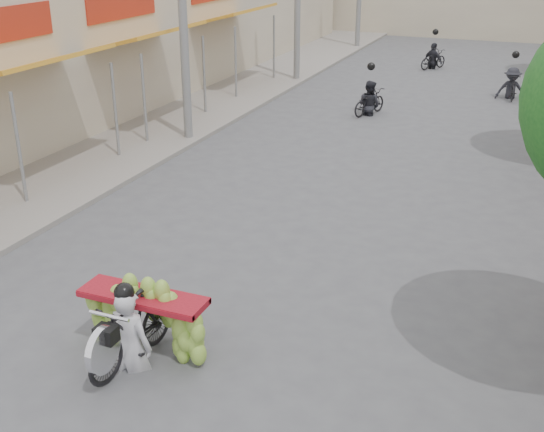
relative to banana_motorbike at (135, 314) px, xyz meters
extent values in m
cube|color=gray|center=(-6.15, 12.86, -0.67)|extent=(4.00, 60.00, 0.12)
cube|color=#BCAE95|center=(-11.15, 11.86, 2.27)|extent=(8.00, 40.00, 6.00)
cube|color=orange|center=(-6.27, 5.86, 2.02)|extent=(1.77, 4.00, 0.53)
cylinder|color=slate|center=(-5.45, 4.06, 0.55)|extent=(0.08, 0.08, 2.55)
cylinder|color=slate|center=(-5.45, 7.66, 0.55)|extent=(0.08, 0.08, 2.55)
cube|color=#A52616|center=(-7.15, 5.86, 2.87)|extent=(0.10, 3.50, 0.80)
cube|color=orange|center=(-6.27, 10.86, 2.02)|extent=(1.77, 4.00, 0.53)
cylinder|color=slate|center=(-5.45, 9.06, 0.55)|extent=(0.08, 0.08, 2.55)
cylinder|color=slate|center=(-5.45, 12.66, 0.55)|extent=(0.08, 0.08, 2.55)
cube|color=#A52616|center=(-7.15, 10.86, 2.87)|extent=(0.10, 3.50, 0.80)
cube|color=orange|center=(-6.27, 16.86, 2.02)|extent=(1.77, 4.00, 0.53)
cylinder|color=slate|center=(-5.45, 15.06, 0.55)|extent=(0.08, 0.08, 2.55)
cylinder|color=slate|center=(-5.45, 18.66, 0.55)|extent=(0.08, 0.08, 2.55)
imported|color=black|center=(0.00, -0.11, -0.20)|extent=(0.72, 1.85, 1.06)
cylinder|color=silver|center=(0.00, -0.76, -0.11)|extent=(0.10, 0.66, 0.66)
cube|color=black|center=(0.00, -0.66, 0.07)|extent=(0.28, 0.22, 0.22)
cylinder|color=silver|center=(0.00, -0.56, 0.29)|extent=(0.60, 0.05, 0.05)
cube|color=maroon|center=(0.00, 0.24, 0.15)|extent=(1.87, 0.55, 0.10)
imported|color=silver|center=(0.00, -0.16, 0.47)|extent=(0.65, 0.48, 1.81)
sphere|color=black|center=(0.00, -0.19, 1.35)|extent=(0.28, 0.28, 0.28)
imported|color=black|center=(-0.51, 14.79, -0.31)|extent=(1.04, 1.59, 0.84)
imported|color=#222329|center=(-0.51, 14.79, 0.40)|extent=(0.91, 0.73, 1.65)
sphere|color=black|center=(-0.51, 14.79, 0.85)|extent=(0.26, 0.26, 0.26)
imported|color=black|center=(3.65, 18.89, -0.26)|extent=(0.72, 1.65, 0.94)
imported|color=#222329|center=(3.65, 18.89, 0.40)|extent=(1.13, 0.72, 1.65)
sphere|color=black|center=(3.65, 18.89, 0.85)|extent=(0.26, 0.26, 0.26)
imported|color=black|center=(0.05, 23.58, -0.32)|extent=(1.19, 1.53, 0.82)
imported|color=#222329|center=(0.05, 23.58, 0.40)|extent=(1.11, 0.96, 1.65)
sphere|color=black|center=(0.05, 23.58, 0.85)|extent=(0.26, 0.26, 0.26)
camera|label=1|loc=(4.85, -6.85, 4.94)|focal=45.00mm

